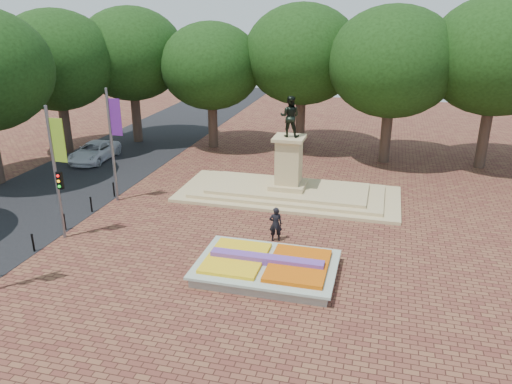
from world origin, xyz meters
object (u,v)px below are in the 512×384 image
at_px(flower_bed, 267,267).
at_px(pedestrian, 276,224).
at_px(monument, 288,183).
at_px(van, 94,152).

height_order(flower_bed, pedestrian, pedestrian).
bearing_deg(flower_bed, monument, 95.87).
bearing_deg(pedestrian, van, -47.31).
relative_size(van, pedestrian, 2.77).
xyz_separation_m(flower_bed, monument, (-1.03, 10.00, 0.50)).
distance_m(flower_bed, monument, 10.07).
relative_size(flower_bed, van, 1.22).
xyz_separation_m(van, pedestrian, (16.84, -10.23, 0.21)).
distance_m(flower_bed, van, 22.02).
bearing_deg(monument, van, 167.12).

